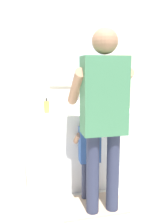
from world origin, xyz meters
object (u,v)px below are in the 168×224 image
object	(u,v)px
toothbrush_cup	(108,104)
soap_bottle	(47,107)
adult_parent	(103,107)
child_toddler	(89,149)

from	to	relation	value
toothbrush_cup	soap_bottle	size ratio (longest dim) A/B	1.25
toothbrush_cup	adult_parent	size ratio (longest dim) A/B	0.12
child_toddler	adult_parent	bearing A→B (deg)	-74.92
child_toddler	toothbrush_cup	bearing A→B (deg)	53.66
toothbrush_cup	child_toddler	world-z (taller)	toothbrush_cup
child_toddler	adult_parent	xyz separation A→B (m)	(0.07, -0.24, 0.48)
toothbrush_cup	child_toddler	size ratio (longest dim) A/B	0.22
child_toddler	adult_parent	world-z (taller)	adult_parent
toothbrush_cup	soap_bottle	world-z (taller)	toothbrush_cup
toothbrush_cup	adult_parent	bearing A→B (deg)	-111.59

